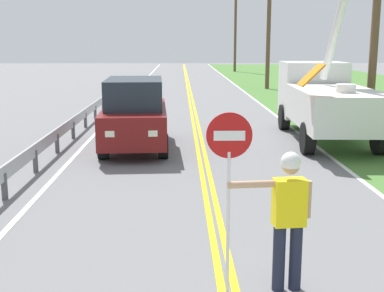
# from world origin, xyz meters

# --- Properties ---
(centerline_yellow_left) EXTENTS (0.11, 110.00, 0.01)m
(centerline_yellow_left) POSITION_xyz_m (-0.09, 20.00, 0.01)
(centerline_yellow_left) COLOR yellow
(centerline_yellow_left) RESTS_ON ground
(centerline_yellow_right) EXTENTS (0.11, 110.00, 0.01)m
(centerline_yellow_right) POSITION_xyz_m (0.09, 20.00, 0.01)
(centerline_yellow_right) COLOR yellow
(centerline_yellow_right) RESTS_ON ground
(edge_line_right) EXTENTS (0.12, 110.00, 0.01)m
(edge_line_right) POSITION_xyz_m (3.60, 20.00, 0.01)
(edge_line_right) COLOR silver
(edge_line_right) RESTS_ON ground
(edge_line_left) EXTENTS (0.12, 110.00, 0.01)m
(edge_line_left) POSITION_xyz_m (-3.60, 20.00, 0.01)
(edge_line_left) COLOR silver
(edge_line_left) RESTS_ON ground
(flagger_worker) EXTENTS (1.08, 0.28, 1.83)m
(flagger_worker) POSITION_xyz_m (0.74, 4.38, 1.05)
(flagger_worker) COLOR #1E2338
(flagger_worker) RESTS_ON ground
(stop_sign_paddle) EXTENTS (0.56, 0.04, 2.33)m
(stop_sign_paddle) POSITION_xyz_m (-0.03, 4.30, 1.71)
(stop_sign_paddle) COLOR silver
(stop_sign_paddle) RESTS_ON ground
(utility_bucket_truck) EXTENTS (2.92, 6.90, 5.61)m
(utility_bucket_truck) POSITION_xyz_m (4.17, 15.07, 1.42)
(utility_bucket_truck) COLOR silver
(utility_bucket_truck) RESTS_ON ground
(oncoming_suv_nearest) EXTENTS (2.07, 4.68, 2.10)m
(oncoming_suv_nearest) POSITION_xyz_m (-1.97, 13.53, 1.06)
(oncoming_suv_nearest) COLOR maroon
(oncoming_suv_nearest) RESTS_ON ground
(utility_pole_near) EXTENTS (1.80, 0.28, 8.11)m
(utility_pole_near) POSITION_xyz_m (6.09, 16.10, 4.24)
(utility_pole_near) COLOR brown
(utility_pole_near) RESTS_ON ground
(utility_pole_mid) EXTENTS (1.80, 0.28, 8.54)m
(utility_pole_mid) POSITION_xyz_m (5.45, 33.90, 4.46)
(utility_pole_mid) COLOR brown
(utility_pole_mid) RESTS_ON ground
(utility_pole_far) EXTENTS (1.80, 0.28, 8.76)m
(utility_pole_far) POSITION_xyz_m (5.51, 55.70, 4.56)
(utility_pole_far) COLOR brown
(utility_pole_far) RESTS_ON ground
(guardrail_left_shoulder) EXTENTS (0.10, 32.00, 0.71)m
(guardrail_left_shoulder) POSITION_xyz_m (-4.20, 16.38, 0.52)
(guardrail_left_shoulder) COLOR #9EA0A3
(guardrail_left_shoulder) RESTS_ON ground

